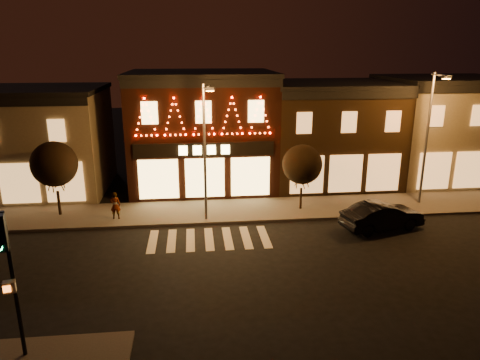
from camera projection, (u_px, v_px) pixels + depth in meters
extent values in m
plane|color=black|center=(213.00, 275.00, 20.07)|extent=(120.00, 120.00, 0.00)
cube|color=#47423D|center=(238.00, 210.00, 27.88)|extent=(44.00, 4.00, 0.15)
cube|color=#7F755A|center=(17.00, 143.00, 31.07)|extent=(12.00, 8.00, 7.00)
cube|color=black|center=(9.00, 90.00, 30.03)|extent=(12.20, 8.20, 0.30)
cube|color=black|center=(202.00, 132.00, 32.26)|extent=(10.00, 8.00, 8.00)
cube|color=black|center=(201.00, 73.00, 31.08)|extent=(10.20, 8.20, 0.30)
cube|color=black|center=(203.00, 84.00, 27.33)|extent=(10.00, 0.25, 0.50)
cube|color=black|center=(204.00, 150.00, 28.47)|extent=(9.00, 0.15, 0.90)
cube|color=#FFD87F|center=(204.00, 150.00, 28.38)|extent=(3.40, 0.08, 0.60)
cube|color=#362413|center=(329.00, 135.00, 33.35)|extent=(9.00, 8.00, 7.20)
cube|color=black|center=(332.00, 84.00, 32.28)|extent=(9.20, 8.20, 0.30)
cube|color=black|center=(351.00, 95.00, 28.54)|extent=(9.00, 0.25, 0.50)
cube|color=#7F755A|center=(443.00, 130.00, 34.23)|extent=(9.00, 8.00, 7.50)
cube|color=black|center=(450.00, 79.00, 33.12)|extent=(9.20, 8.20, 0.30)
cylinder|color=black|center=(14.00, 286.00, 13.97)|extent=(0.13, 0.13, 5.05)
cube|color=black|center=(0.00, 233.00, 13.19)|extent=(0.42, 0.40, 1.15)
cube|color=beige|center=(9.00, 287.00, 13.73)|extent=(0.40, 0.32, 0.37)
cylinder|color=#59595E|center=(205.00, 154.00, 25.19)|extent=(0.16, 0.16, 7.86)
cylinder|color=#59595E|center=(206.00, 87.00, 23.37)|extent=(0.40, 1.56, 0.10)
cube|color=#59595E|center=(210.00, 89.00, 22.67)|extent=(0.54, 0.37, 0.18)
cube|color=orange|center=(210.00, 91.00, 22.70)|extent=(0.40, 0.27, 0.05)
cylinder|color=#59595E|center=(426.00, 140.00, 27.93)|extent=(0.17, 0.17, 8.30)
cylinder|color=#59595E|center=(440.00, 75.00, 25.98)|extent=(0.28, 1.66, 0.10)
cube|color=#59595E|center=(447.00, 77.00, 25.20)|extent=(0.55, 0.35, 0.19)
cube|color=orange|center=(446.00, 79.00, 25.23)|extent=(0.41, 0.25, 0.05)
cylinder|color=black|center=(59.00, 203.00, 26.81)|extent=(0.17, 0.17, 1.47)
sphere|color=black|center=(54.00, 164.00, 26.11)|extent=(2.69, 2.69, 2.69)
cylinder|color=black|center=(301.00, 198.00, 27.82)|extent=(0.15, 0.15, 1.34)
sphere|color=black|center=(302.00, 164.00, 27.19)|extent=(2.44, 2.44, 2.44)
imported|color=black|center=(382.00, 216.00, 25.03)|extent=(4.95, 2.69, 1.55)
imported|color=gray|center=(115.00, 205.00, 26.11)|extent=(0.61, 0.40, 1.65)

